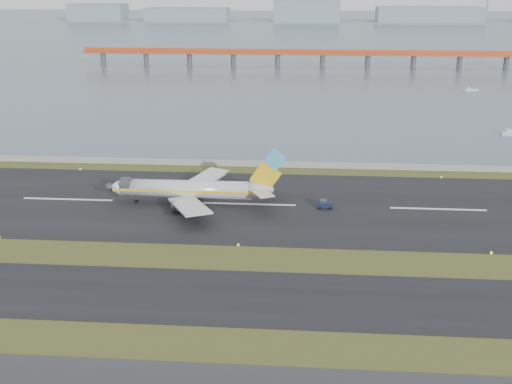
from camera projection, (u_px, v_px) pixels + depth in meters
The scene contains 10 objects.
ground at pixel (234, 264), 109.51m from camera, with size 1000.00×1000.00×0.00m, color #334117.
taxiway_strip at pixel (225, 296), 98.16m from camera, with size 1000.00×18.00×0.10m, color black.
runway_strip at pixel (249, 204), 137.84m from camera, with size 1000.00×45.00×0.10m, color black.
seawall at pixel (259, 164), 166.04m from camera, with size 1000.00×2.50×1.00m, color gray.
bay_water at pixel (294, 34), 544.09m from camera, with size 1400.00×800.00×1.30m, color #4A576A.
red_pier at pixel (323, 54), 341.89m from camera, with size 260.00×5.00×10.20m.
far_shoreline at pixel (310, 16), 692.31m from camera, with size 1400.00×80.00×60.50m.
airliner at pixel (193, 189), 136.75m from camera, with size 38.52×32.89×12.80m.
pushback_tug at pixel (325, 204), 135.11m from camera, with size 3.09×1.90×1.94m.
workboat_far at pixel (470, 90), 274.28m from camera, with size 6.63×4.14×1.54m.
Camera 1 is at (11.63, -99.26, 46.57)m, focal length 45.00 mm.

